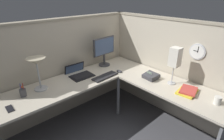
{
  "coord_description": "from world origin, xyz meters",
  "views": [
    {
      "loc": [
        -1.6,
        -1.63,
        1.93
      ],
      "look_at": [
        0.07,
        0.21,
        0.83
      ],
      "focal_mm": 28.58,
      "sensor_mm": 36.0,
      "label": 1
    }
  ],
  "objects": [
    {
      "name": "office_phone",
      "position": [
        0.45,
        -0.24,
        0.77
      ],
      "size": [
        0.2,
        0.22,
        0.11
      ],
      "color": "#38383D",
      "rests_on": "desk"
    },
    {
      "name": "ground_plane",
      "position": [
        0.0,
        0.0,
        0.0
      ],
      "size": [
        6.8,
        6.8,
        0.0
      ],
      "primitive_type": "plane",
      "color": "#47474C"
    },
    {
      "name": "coffee_mug",
      "position": [
        0.48,
        -1.16,
        0.78
      ],
      "size": [
        0.08,
        0.08,
        0.1
      ],
      "primitive_type": "cylinder",
      "color": "silver",
      "rests_on": "desk"
    },
    {
      "name": "wall_clock",
      "position": [
        0.82,
        -0.7,
        1.18
      ],
      "size": [
        0.04,
        0.22,
        0.22
      ],
      "color": "#B7BABF"
    },
    {
      "name": "desk",
      "position": [
        -0.15,
        -0.05,
        0.63
      ],
      "size": [
        2.35,
        2.15,
        0.73
      ],
      "color": "beige",
      "rests_on": "ground"
    },
    {
      "name": "cubicle_wall_right",
      "position": [
        0.87,
        -0.27,
        0.79
      ],
      "size": [
        0.12,
        2.37,
        1.58
      ],
      "color": "#B7AD99",
      "rests_on": "ground"
    },
    {
      "name": "desk_lamp_paper",
      "position": [
        0.54,
        -0.53,
        1.11
      ],
      "size": [
        0.13,
        0.13,
        0.53
      ],
      "color": "#B7BABF",
      "rests_on": "desk"
    },
    {
      "name": "book_stack",
      "position": [
        0.47,
        -0.81,
        0.75
      ],
      "size": [
        0.32,
        0.26,
        0.04
      ],
      "color": "yellow",
      "rests_on": "desk"
    },
    {
      "name": "computer_mouse",
      "position": [
        0.26,
        0.24,
        0.75
      ],
      "size": [
        0.06,
        0.1,
        0.03
      ],
      "primitive_type": "ellipsoid",
      "color": "#38383D",
      "rests_on": "desk"
    },
    {
      "name": "laptop",
      "position": [
        -0.28,
        0.61,
        0.75
      ],
      "size": [
        0.35,
        0.39,
        0.22
      ],
      "color": "black",
      "rests_on": "desk"
    },
    {
      "name": "cubicle_wall_back",
      "position": [
        -0.36,
        0.87,
        0.79
      ],
      "size": [
        2.57,
        0.12,
        1.58
      ],
      "color": "#B7AD99",
      "rests_on": "ground"
    },
    {
      "name": "desk_lamp_dome",
      "position": [
        -0.9,
        0.56,
        1.09
      ],
      "size": [
        0.24,
        0.24,
        0.44
      ],
      "color": "#B7BABF",
      "rests_on": "desk"
    },
    {
      "name": "keyboard",
      "position": [
        -0.03,
        0.26,
        0.74
      ],
      "size": [
        0.44,
        0.16,
        0.02
      ],
      "primitive_type": "cube",
      "rotation": [
        0.0,
        0.0,
        0.06
      ],
      "color": "#232326",
      "rests_on": "desk"
    },
    {
      "name": "cell_phone",
      "position": [
        -1.34,
        0.36,
        0.73
      ],
      "size": [
        0.07,
        0.15,
        0.01
      ],
      "primitive_type": "cube",
      "rotation": [
        0.0,
        0.0,
        -0.02
      ],
      "color": "black",
      "rests_on": "desk"
    },
    {
      "name": "pen_cup",
      "position": [
        -1.14,
        0.53,
        0.78
      ],
      "size": [
        0.08,
        0.08,
        0.18
      ],
      "color": "#4C4C51",
      "rests_on": "desk"
    },
    {
      "name": "monitor",
      "position": [
        0.27,
        0.64,
        1.02
      ],
      "size": [
        0.46,
        0.2,
        0.5
      ],
      "color": "#38383D",
      "rests_on": "desk"
    }
  ]
}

